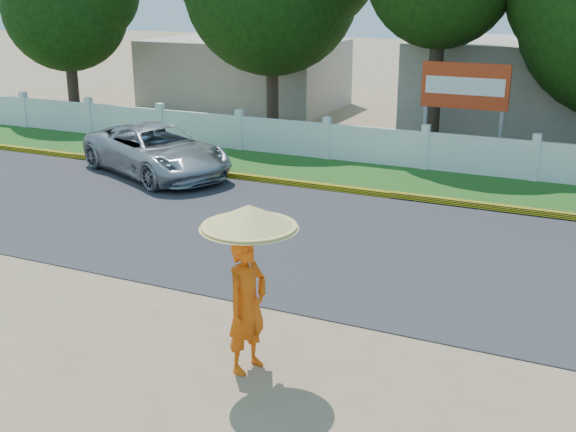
% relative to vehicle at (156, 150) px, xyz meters
% --- Properties ---
extents(ground, '(120.00, 120.00, 0.00)m').
position_rel_vehicle_xyz_m(ground, '(6.60, -7.51, -0.69)').
color(ground, '#9E8460').
rests_on(ground, ground).
extents(road, '(60.00, 7.00, 0.02)m').
position_rel_vehicle_xyz_m(road, '(6.60, -3.01, -0.68)').
color(road, '#38383A').
rests_on(road, ground).
extents(grass_verge, '(60.00, 3.50, 0.03)m').
position_rel_vehicle_xyz_m(grass_verge, '(6.60, 2.24, -0.67)').
color(grass_verge, '#2D601E').
rests_on(grass_verge, ground).
extents(curb, '(40.00, 0.18, 0.16)m').
position_rel_vehicle_xyz_m(curb, '(6.60, 0.54, -0.61)').
color(curb, yellow).
rests_on(curb, ground).
extents(fence, '(40.00, 0.10, 1.10)m').
position_rel_vehicle_xyz_m(fence, '(6.60, 3.69, -0.14)').
color(fence, silver).
rests_on(fence, ground).
extents(building_near, '(10.00, 6.00, 3.20)m').
position_rel_vehicle_xyz_m(building_near, '(9.60, 10.49, 0.91)').
color(building_near, '#B7AD99').
rests_on(building_near, ground).
extents(building_far, '(8.00, 5.00, 2.80)m').
position_rel_vehicle_xyz_m(building_far, '(-3.40, 11.49, 0.71)').
color(building_far, '#B7AD99').
rests_on(building_far, ground).
extents(vehicle, '(5.46, 4.11, 1.38)m').
position_rel_vehicle_xyz_m(vehicle, '(0.00, 0.00, 0.00)').
color(vehicle, '#A4A7AC').
rests_on(vehicle, ground).
extents(monk_with_parasol, '(1.31, 1.31, 2.38)m').
position_rel_vehicle_xyz_m(monk_with_parasol, '(7.33, -8.33, 0.86)').
color(monk_with_parasol, '#D7530B').
rests_on(monk_with_parasol, ground).
extents(billboard, '(2.50, 0.13, 2.95)m').
position_rel_vehicle_xyz_m(billboard, '(7.38, 4.79, 1.45)').
color(billboard, gray).
rests_on(billboard, ground).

